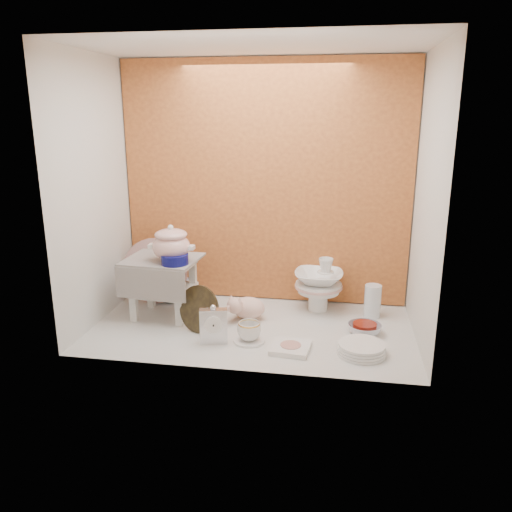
{
  "coord_description": "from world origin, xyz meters",
  "views": [
    {
      "loc": [
        0.47,
        -2.65,
        1.19
      ],
      "look_at": [
        0.02,
        0.02,
        0.42
      ],
      "focal_mm": 35.97,
      "sensor_mm": 36.0,
      "label": 1
    }
  ],
  "objects_px": {
    "floral_platter": "(155,271)",
    "mantel_clock": "(214,324)",
    "crystal_bowl": "(365,329)",
    "dinner_plate_stack": "(362,349)",
    "step_stool": "(164,287)",
    "gold_rim_teacup": "(249,331)",
    "plush_pig": "(249,308)",
    "blue_white_vase": "(173,281)",
    "soup_tureen": "(171,243)",
    "porcelain_tower": "(319,284)"
  },
  "relations": [
    {
      "from": "blue_white_vase",
      "to": "crystal_bowl",
      "type": "relative_size",
      "value": 1.35
    },
    {
      "from": "step_stool",
      "to": "crystal_bowl",
      "type": "bearing_deg",
      "value": 0.6
    },
    {
      "from": "plush_pig",
      "to": "dinner_plate_stack",
      "type": "height_order",
      "value": "plush_pig"
    },
    {
      "from": "mantel_clock",
      "to": "porcelain_tower",
      "type": "xyz_separation_m",
      "value": [
        0.52,
        0.57,
        0.06
      ]
    },
    {
      "from": "soup_tureen",
      "to": "dinner_plate_stack",
      "type": "height_order",
      "value": "soup_tureen"
    },
    {
      "from": "plush_pig",
      "to": "gold_rim_teacup",
      "type": "xyz_separation_m",
      "value": [
        0.06,
        -0.3,
        -0.01
      ]
    },
    {
      "from": "step_stool",
      "to": "dinner_plate_stack",
      "type": "relative_size",
      "value": 1.67
    },
    {
      "from": "step_stool",
      "to": "floral_platter",
      "type": "bearing_deg",
      "value": 125.93
    },
    {
      "from": "step_stool",
      "to": "crystal_bowl",
      "type": "distance_m",
      "value": 1.19
    },
    {
      "from": "floral_platter",
      "to": "mantel_clock",
      "type": "height_order",
      "value": "floral_platter"
    },
    {
      "from": "step_stool",
      "to": "plush_pig",
      "type": "relative_size",
      "value": 1.69
    },
    {
      "from": "soup_tureen",
      "to": "dinner_plate_stack",
      "type": "distance_m",
      "value": 1.19
    },
    {
      "from": "crystal_bowl",
      "to": "porcelain_tower",
      "type": "xyz_separation_m",
      "value": [
        -0.27,
        0.32,
        0.14
      ]
    },
    {
      "from": "step_stool",
      "to": "mantel_clock",
      "type": "xyz_separation_m",
      "value": [
        0.38,
        -0.32,
        -0.07
      ]
    },
    {
      "from": "step_stool",
      "to": "dinner_plate_stack",
      "type": "bearing_deg",
      "value": -11.53
    },
    {
      "from": "blue_white_vase",
      "to": "porcelain_tower",
      "type": "height_order",
      "value": "porcelain_tower"
    },
    {
      "from": "floral_platter",
      "to": "crystal_bowl",
      "type": "relative_size",
      "value": 2.27
    },
    {
      "from": "plush_pig",
      "to": "crystal_bowl",
      "type": "bearing_deg",
      "value": -27.71
    },
    {
      "from": "blue_white_vase",
      "to": "crystal_bowl",
      "type": "bearing_deg",
      "value": -16.17
    },
    {
      "from": "porcelain_tower",
      "to": "plush_pig",
      "type": "bearing_deg",
      "value": -151.28
    },
    {
      "from": "blue_white_vase",
      "to": "dinner_plate_stack",
      "type": "relative_size",
      "value": 1.0
    },
    {
      "from": "soup_tureen",
      "to": "floral_platter",
      "type": "bearing_deg",
      "value": 128.68
    },
    {
      "from": "floral_platter",
      "to": "porcelain_tower",
      "type": "bearing_deg",
      "value": 1.78
    },
    {
      "from": "crystal_bowl",
      "to": "porcelain_tower",
      "type": "bearing_deg",
      "value": 130.41
    },
    {
      "from": "gold_rim_teacup",
      "to": "blue_white_vase",
      "type": "bearing_deg",
      "value": 137.46
    },
    {
      "from": "blue_white_vase",
      "to": "plush_pig",
      "type": "bearing_deg",
      "value": -24.64
    },
    {
      "from": "mantel_clock",
      "to": "plush_pig",
      "type": "xyz_separation_m",
      "value": [
        0.12,
        0.35,
        -0.03
      ]
    },
    {
      "from": "plush_pig",
      "to": "dinner_plate_stack",
      "type": "xyz_separation_m",
      "value": [
        0.64,
        -0.35,
        -0.04
      ]
    },
    {
      "from": "blue_white_vase",
      "to": "plush_pig",
      "type": "distance_m",
      "value": 0.6
    },
    {
      "from": "crystal_bowl",
      "to": "dinner_plate_stack",
      "type": "bearing_deg",
      "value": -95.45
    },
    {
      "from": "gold_rim_teacup",
      "to": "porcelain_tower",
      "type": "height_order",
      "value": "porcelain_tower"
    },
    {
      "from": "crystal_bowl",
      "to": "mantel_clock",
      "type": "bearing_deg",
      "value": -162.69
    },
    {
      "from": "soup_tureen",
      "to": "gold_rim_teacup",
      "type": "xyz_separation_m",
      "value": [
        0.49,
        -0.23,
        -0.41
      ]
    },
    {
      "from": "step_stool",
      "to": "floral_platter",
      "type": "height_order",
      "value": "floral_platter"
    },
    {
      "from": "crystal_bowl",
      "to": "porcelain_tower",
      "type": "height_order",
      "value": "porcelain_tower"
    },
    {
      "from": "dinner_plate_stack",
      "to": "porcelain_tower",
      "type": "xyz_separation_m",
      "value": [
        -0.25,
        0.57,
        0.14
      ]
    },
    {
      "from": "dinner_plate_stack",
      "to": "blue_white_vase",
      "type": "bearing_deg",
      "value": 153.14
    },
    {
      "from": "soup_tureen",
      "to": "blue_white_vase",
      "type": "xyz_separation_m",
      "value": [
        -0.11,
        0.32,
        -0.34
      ]
    },
    {
      "from": "plush_pig",
      "to": "gold_rim_teacup",
      "type": "height_order",
      "value": "plush_pig"
    },
    {
      "from": "gold_rim_teacup",
      "to": "dinner_plate_stack",
      "type": "bearing_deg",
      "value": -4.85
    },
    {
      "from": "blue_white_vase",
      "to": "dinner_plate_stack",
      "type": "distance_m",
      "value": 1.34
    },
    {
      "from": "crystal_bowl",
      "to": "porcelain_tower",
      "type": "distance_m",
      "value": 0.44
    },
    {
      "from": "floral_platter",
      "to": "dinner_plate_stack",
      "type": "relative_size",
      "value": 1.68
    },
    {
      "from": "crystal_bowl",
      "to": "plush_pig",
      "type": "bearing_deg",
      "value": 171.32
    },
    {
      "from": "step_stool",
      "to": "gold_rim_teacup",
      "type": "relative_size",
      "value": 3.34
    },
    {
      "from": "blue_white_vase",
      "to": "plush_pig",
      "type": "xyz_separation_m",
      "value": [
        0.54,
        -0.25,
        -0.05
      ]
    },
    {
      "from": "mantel_clock",
      "to": "porcelain_tower",
      "type": "height_order",
      "value": "porcelain_tower"
    },
    {
      "from": "step_stool",
      "to": "gold_rim_teacup",
      "type": "distance_m",
      "value": 0.64
    },
    {
      "from": "floral_platter",
      "to": "dinner_plate_stack",
      "type": "height_order",
      "value": "floral_platter"
    },
    {
      "from": "blue_white_vase",
      "to": "gold_rim_teacup",
      "type": "bearing_deg",
      "value": -42.54
    }
  ]
}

